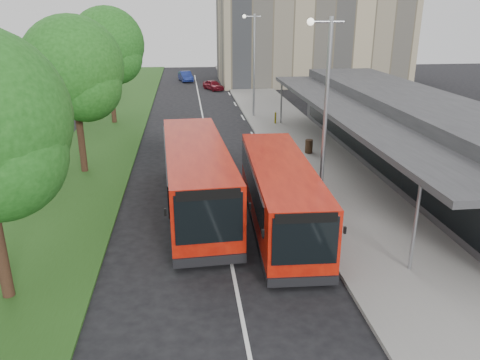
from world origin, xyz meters
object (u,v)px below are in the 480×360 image
Objects in this scene: bollard at (275,118)px; lamp_post_near at (324,107)px; lamp_post_far at (253,59)px; car_far at (186,76)px; tree_mid at (73,73)px; bus_second at (196,178)px; car_near at (213,85)px; litter_bin at (309,146)px; tree_far at (108,49)px; bus_main at (280,195)px.

lamp_post_near is at bearing -94.54° from bollard.
lamp_post_far is 2.12× the size of car_far.
lamp_post_near is 42.53m from car_far.
tree_mid reaches higher than lamp_post_far.
bus_second is at bearing -105.25° from lamp_post_far.
bus_second reaches higher than car_near.
lamp_post_near is 9.69× the size of litter_bin.
lamp_post_far reaches higher than bus_second.
car_far reaches higher than litter_bin.
tree_far is 17.34m from litter_bin.
lamp_post_far reaches higher than car_near.
lamp_post_near is 9.89m from litter_bin.
bollard is at bearing 64.71° from bus_second.
lamp_post_far is 21.27m from bus_main.
car_far is (-0.22, 40.88, -0.91)m from bus_second.
tree_mid reaches higher than car_near.
lamp_post_near reaches higher than bus_second.
lamp_post_near is 0.75× the size of bus_second.
bus_main is 11.26× the size of bollard.
bus_second reaches higher than bollard.
litter_bin is (1.87, -11.22, -4.15)m from lamp_post_far.
tree_mid is 12.84m from bus_main.
bus_second is 12.42× the size of bollard.
lamp_post_near is at bearing -59.71° from tree_far.
bus_main is at bearing -111.10° from litter_bin.
tree_far is at bearing -114.56° from car_far.
litter_bin is 0.26× the size of car_near.
lamp_post_near is 17.48m from bollard.
bus_main is 43.07m from car_far.
litter_bin is at bearing -80.51° from lamp_post_far.
car_near reaches higher than litter_bin.
litter_bin is at bearing -88.16° from car_far.
lamp_post_near is at bearing -93.18° from car_far.
litter_bin is 0.22× the size of car_far.
tree_mid reaches higher than car_far.
tree_mid is 29.44m from car_near.
lamp_post_far is 0.83× the size of bus_main.
car_near is 7.86m from car_far.
bollard is (-0.53, 8.15, 0.02)m from litter_bin.
lamp_post_near is 3.92m from bus_main.
lamp_post_far reaches higher than bus_main.
car_near is at bearing 101.74° from bollard.
car_near is at bearing 82.29° from bus_second.
bollard is (12.47, 9.88, -4.75)m from tree_mid.
car_far is (5.75, 34.94, -4.71)m from tree_mid.
bus_main is (-1.87, -0.93, -3.32)m from lamp_post_near.
car_near is 0.85× the size of car_far.
tree_mid is at bearing -90.00° from tree_far.
tree_mid is at bearing -131.95° from car_near.
car_far is at bearing 105.01° from bollard.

